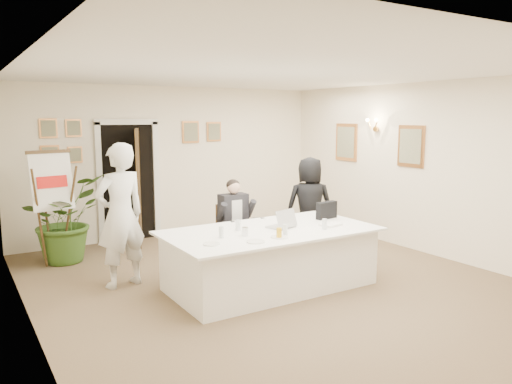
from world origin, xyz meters
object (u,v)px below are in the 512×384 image
at_px(flip_chart, 52,215).
at_px(laptop, 281,217).
at_px(potted_palm, 63,219).
at_px(paper_stack, 331,225).
at_px(standing_woman, 310,206).
at_px(laptop_bag, 327,210).
at_px(steel_jug, 245,232).
at_px(oj_glass, 279,233).
at_px(conference_table, 270,258).
at_px(seated_man, 235,223).
at_px(standing_man, 120,216).

relative_size(flip_chart, laptop, 4.62).
height_order(potted_palm, paper_stack, potted_palm).
bearing_deg(standing_woman, paper_stack, 89.19).
distance_m(standing_woman, laptop_bag, 0.95).
bearing_deg(laptop, laptop_bag, -7.06).
bearing_deg(flip_chart, steel_jug, -54.95).
distance_m(paper_stack, steel_jug, 1.29).
relative_size(flip_chart, oj_glass, 13.23).
bearing_deg(potted_palm, laptop, -49.06).
xyz_separation_m(conference_table, laptop, (0.20, 0.05, 0.52)).
xyz_separation_m(standing_woman, potted_palm, (-3.54, 1.64, -0.13)).
height_order(seated_man, laptop_bag, seated_man).
height_order(standing_man, steel_jug, standing_man).
bearing_deg(oj_glass, laptop_bag, 26.44).
xyz_separation_m(flip_chart, oj_glass, (2.11, -2.92, 0.04)).
xyz_separation_m(laptop, laptop_bag, (0.89, 0.12, -0.02)).
height_order(flip_chart, standing_man, standing_man).
distance_m(flip_chart, standing_man, 1.54).
xyz_separation_m(flip_chart, potted_palm, (0.20, 0.22, -0.13)).
bearing_deg(laptop_bag, seated_man, 130.55).
bearing_deg(flip_chart, laptop_bag, -34.25).
bearing_deg(paper_stack, standing_man, 152.53).
bearing_deg(paper_stack, potted_palm, 134.97).
height_order(laptop, laptop_bag, laptop).
xyz_separation_m(laptop, paper_stack, (0.63, -0.28, -0.13)).
xyz_separation_m(laptop, oj_glass, (-0.37, -0.50, -0.07)).
relative_size(conference_table, laptop_bag, 7.88).
bearing_deg(steel_jug, flip_chart, 125.05).
relative_size(oj_glass, steel_jug, 1.18).
bearing_deg(flip_chart, potted_palm, 48.04).
xyz_separation_m(seated_man, laptop, (0.14, -1.01, 0.25)).
xyz_separation_m(potted_palm, oj_glass, (1.91, -3.14, 0.17)).
bearing_deg(standing_woman, potted_palm, 0.47).
height_order(standing_man, standing_woman, standing_man).
distance_m(paper_stack, oj_glass, 1.02).
bearing_deg(standing_woman, standing_man, 25.02).
distance_m(seated_man, standing_man, 1.74).
relative_size(laptop_bag, steel_jug, 3.20).
distance_m(flip_chart, steel_jug, 3.17).
distance_m(flip_chart, oj_glass, 3.60).
height_order(laptop_bag, paper_stack, laptop_bag).
distance_m(flip_chart, laptop_bag, 4.08).
xyz_separation_m(conference_table, standing_man, (-1.66, 1.06, 0.56)).
height_order(standing_woman, potted_palm, standing_woman).
height_order(standing_woman, oj_glass, standing_woman).
height_order(potted_palm, steel_jug, potted_palm).
height_order(conference_table, standing_woman, standing_woman).
distance_m(potted_palm, steel_jug, 3.25).
bearing_deg(conference_table, paper_stack, -15.55).
relative_size(conference_table, standing_woman, 1.74).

